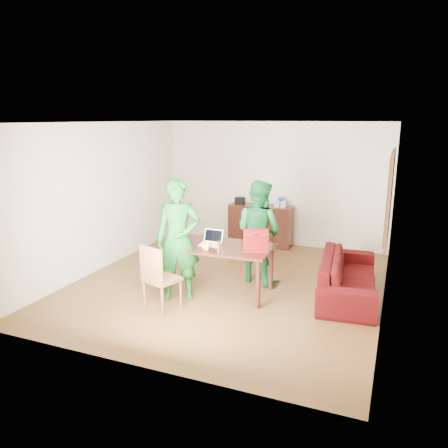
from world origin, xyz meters
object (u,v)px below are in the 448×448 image
at_px(red_bag, 256,242).
at_px(sofa, 348,276).
at_px(person_near, 178,240).
at_px(bottle, 219,246).
at_px(chair, 162,290).
at_px(laptop, 210,242).
at_px(person_far, 259,231).
at_px(table, 219,251).

height_order(red_bag, sofa, red_bag).
bearing_deg(person_near, bottle, -10.69).
xyz_separation_m(chair, red_bag, (1.17, 0.85, 0.64)).
xyz_separation_m(chair, sofa, (2.49, 1.59, 0.02)).
xyz_separation_m(laptop, red_bag, (0.78, -0.05, 0.10)).
bearing_deg(bottle, person_far, 74.58).
bearing_deg(red_bag, person_near, 179.41).
relative_size(chair, sofa, 0.46).
height_order(chair, bottle, chair).
height_order(laptop, red_bag, red_bag).
distance_m(table, person_far, 0.87).
bearing_deg(bottle, red_bag, 26.18).
height_order(person_near, person_far, person_near).
bearing_deg(sofa, red_bag, 114.36).
distance_m(laptop, sofa, 2.27).
bearing_deg(laptop, person_near, -131.80).
height_order(person_far, bottle, person_far).
relative_size(person_near, person_far, 1.07).
distance_m(person_near, bottle, 0.64).
bearing_deg(chair, person_far, 77.66).
bearing_deg(bottle, chair, -138.21).
bearing_deg(person_near, chair, -116.31).
distance_m(person_far, laptop, 0.95).
relative_size(chair, person_near, 0.53).
bearing_deg(person_far, chair, 80.57).
bearing_deg(laptop, table, 7.55).
distance_m(person_near, person_far, 1.49).
height_order(person_far, red_bag, person_far).
distance_m(laptop, bottle, 0.41).
distance_m(person_far, bottle, 1.10).
bearing_deg(person_far, sofa, -161.71).
distance_m(bottle, sofa, 2.15).
height_order(person_near, sofa, person_near).
distance_m(person_far, red_bag, 0.84).
height_order(chair, person_far, person_far).
xyz_separation_m(table, chair, (-0.54, -0.92, -0.40)).
bearing_deg(laptop, sofa, 16.60).
relative_size(laptop, red_bag, 0.86).
bearing_deg(chair, bottle, 59.59).
height_order(table, laptop, laptop).
relative_size(person_far, sofa, 0.82).
relative_size(table, laptop, 5.26).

